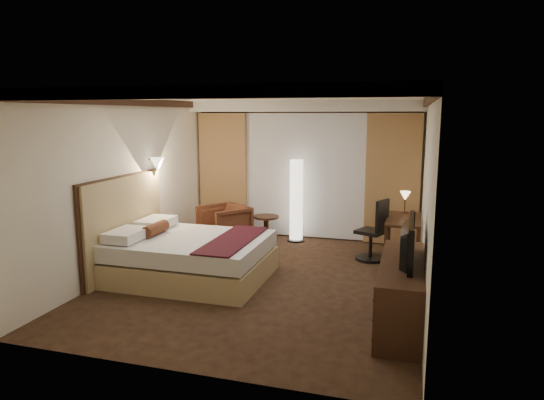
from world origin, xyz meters
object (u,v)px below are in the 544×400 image
(dresser, at_px, (401,292))
(television, at_px, (401,234))
(armchair, at_px, (224,223))
(desk, at_px, (403,240))
(side_table, at_px, (266,229))
(office_chair, at_px, (371,229))
(floor_lamp, at_px, (296,201))
(bed, at_px, (192,257))

(dresser, height_order, television, television)
(armchair, distance_m, desk, 3.30)
(side_table, bearing_deg, dresser, -49.16)
(office_chair, bearing_deg, armchair, -161.45)
(office_chair, xyz_separation_m, dresser, (0.57, -2.46, -0.16))
(armchair, bearing_deg, television, -2.48)
(armchair, xyz_separation_m, floor_lamp, (1.26, 0.62, 0.39))
(bed, height_order, desk, desk)
(side_table, bearing_deg, office_chair, -15.19)
(armchair, distance_m, dresser, 4.30)
(dresser, relative_size, television, 1.69)
(dresser, bearing_deg, armchair, 141.16)
(armchair, distance_m, office_chair, 2.79)
(armchair, xyz_separation_m, desk, (3.30, -0.19, -0.04))
(side_table, distance_m, television, 4.04)
(floor_lamp, xyz_separation_m, dresser, (2.08, -3.31, -0.43))
(office_chair, distance_m, dresser, 2.53)
(bed, bearing_deg, office_chair, 34.51)
(bed, relative_size, dresser, 1.15)
(dresser, xyz_separation_m, television, (-0.03, 0.00, 0.71))
(office_chair, bearing_deg, television, -54.14)
(armchair, distance_m, television, 4.32)
(desk, height_order, dresser, dresser)
(floor_lamp, xyz_separation_m, television, (2.05, -3.31, 0.28))
(armchair, bearing_deg, bed, -45.57)
(side_table, height_order, office_chair, office_chair)
(television, bearing_deg, floor_lamp, 31.84)
(side_table, height_order, television, television)
(bed, relative_size, floor_lamp, 1.38)
(dresser, bearing_deg, television, 180.00)
(dresser, bearing_deg, side_table, 130.84)
(armchair, xyz_separation_m, side_table, (0.75, 0.31, -0.15))
(side_table, bearing_deg, television, -49.49)
(desk, distance_m, dresser, 2.51)
(armchair, relative_size, television, 0.72)
(floor_lamp, height_order, dresser, floor_lamp)
(floor_lamp, distance_m, dresser, 3.94)
(desk, bearing_deg, floor_lamp, 158.42)
(television, bearing_deg, office_chair, 12.49)
(side_table, xyz_separation_m, office_chair, (2.03, -0.55, 0.27))
(floor_lamp, xyz_separation_m, desk, (2.03, -0.80, -0.43))
(office_chair, height_order, television, television)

